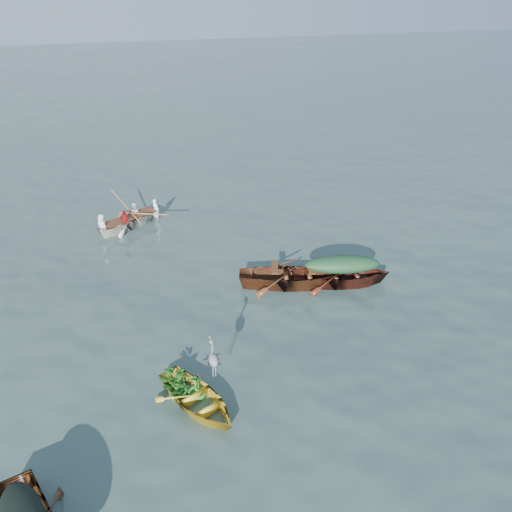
# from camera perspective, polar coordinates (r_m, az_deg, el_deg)

# --- Properties ---
(ground) EXTENTS (140.00, 140.00, 0.00)m
(ground) POSITION_cam_1_polar(r_m,az_deg,el_deg) (13.13, 2.71, -10.41)
(ground) COLOR #374D48
(ground) RESTS_ON ground
(yellow_dinghy) EXTENTS (2.44, 3.15, 0.76)m
(yellow_dinghy) POSITION_cam_1_polar(r_m,az_deg,el_deg) (11.72, -6.67, -16.65)
(yellow_dinghy) COLOR gold
(yellow_dinghy) RESTS_ON ground
(green_tarp_boat) EXTENTS (4.41, 2.22, 0.97)m
(green_tarp_boat) POSITION_cam_1_polar(r_m,az_deg,el_deg) (15.78, 9.61, -3.18)
(green_tarp_boat) COLOR #521F13
(green_tarp_boat) RESTS_ON ground
(open_wooden_boat) EXTENTS (4.76, 2.64, 1.07)m
(open_wooden_boat) POSITION_cam_1_polar(r_m,az_deg,el_deg) (15.53, 4.14, -3.39)
(open_wooden_boat) COLOR #542415
(open_wooden_boat) RESTS_ON ground
(rowed_boat) EXTENTS (3.75, 2.88, 0.85)m
(rowed_boat) POSITION_cam_1_polar(r_m,az_deg,el_deg) (19.71, -14.06, 3.29)
(rowed_boat) COLOR white
(rowed_boat) RESTS_ON ground
(green_tarp_cover) EXTENTS (2.42, 1.22, 0.52)m
(green_tarp_cover) POSITION_cam_1_polar(r_m,az_deg,el_deg) (15.40, 9.84, -0.84)
(green_tarp_cover) COLOR #193E25
(green_tarp_cover) RESTS_ON green_tarp_boat
(thwart_benches) EXTENTS (2.42, 1.46, 0.04)m
(thwart_benches) POSITION_cam_1_polar(r_m,az_deg,el_deg) (15.24, 4.22, -1.63)
(thwart_benches) COLOR #482610
(thwart_benches) RESTS_ON open_wooden_boat
(heron) EXTENTS (0.43, 0.48, 0.92)m
(heron) POSITION_cam_1_polar(r_m,az_deg,el_deg) (11.40, -4.84, -12.27)
(heron) COLOR gray
(heron) RESTS_ON yellow_dinghy
(dinghy_weeds) EXTENTS (1.04, 1.12, 0.60)m
(dinghy_weeds) POSITION_cam_1_polar(r_m,az_deg,el_deg) (11.59, -8.46, -12.76)
(dinghy_weeds) COLOR #1A641A
(dinghy_weeds) RESTS_ON yellow_dinghy
(rowers) EXTENTS (2.74, 2.21, 0.76)m
(rowers) POSITION_cam_1_polar(r_m,az_deg,el_deg) (19.38, -14.35, 5.43)
(rowers) COLOR white
(rowers) RESTS_ON rowed_boat
(oars) EXTENTS (1.86, 2.53, 0.06)m
(oars) POSITION_cam_1_polar(r_m,az_deg,el_deg) (19.52, -14.22, 4.49)
(oars) COLOR brown
(oars) RESTS_ON rowed_boat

